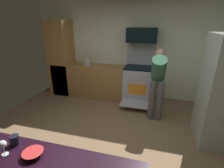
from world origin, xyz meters
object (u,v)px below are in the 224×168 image
object	(u,v)px
microwave	(142,35)
mixing_bowl_small	(33,154)
stock_pot	(87,62)
person_cook	(158,80)
oven_range	(139,83)
mug_tea	(15,140)
wine_glass_near	(3,145)

from	to	relation	value
microwave	mixing_bowl_small	bearing A→B (deg)	-100.15
stock_pot	person_cook	bearing A→B (deg)	-21.25
oven_range	stock_pot	xyz separation A→B (m)	(-1.47, 0.01, 0.48)
microwave	stock_pot	bearing A→B (deg)	-176.89
stock_pot	mug_tea	bearing A→B (deg)	-79.43
microwave	wine_glass_near	world-z (taller)	microwave
person_cook	mixing_bowl_small	world-z (taller)	person_cook
mixing_bowl_small	oven_range	bearing A→B (deg)	79.56
person_cook	wine_glass_near	world-z (taller)	person_cook
person_cook	stock_pot	distance (m)	2.08
microwave	mug_tea	size ratio (longest dim) A/B	7.53
oven_range	person_cook	size ratio (longest dim) A/B	1.04
person_cook	stock_pot	xyz separation A→B (m)	(-1.94, 0.75, 0.11)
oven_range	stock_pot	world-z (taller)	oven_range
mug_tea	mixing_bowl_small	bearing A→B (deg)	-16.69
microwave	stock_pot	world-z (taller)	microwave
oven_range	person_cook	distance (m)	0.95
oven_range	person_cook	bearing A→B (deg)	-57.75
microwave	mixing_bowl_small	distance (m)	3.50
oven_range	mug_tea	xyz separation A→B (m)	(-0.88, -3.18, 0.44)
person_cook	oven_range	bearing A→B (deg)	122.25
wine_glass_near	mug_tea	bearing A→B (deg)	97.46
microwave	wine_glass_near	distance (m)	3.59
person_cook	wine_glass_near	distance (m)	2.90
oven_range	mixing_bowl_small	world-z (taller)	oven_range
mug_tea	wine_glass_near	bearing A→B (deg)	-82.54
person_cook	mug_tea	distance (m)	2.78
microwave	person_cook	world-z (taller)	microwave
mixing_bowl_small	mug_tea	bearing A→B (deg)	163.31
person_cook	mixing_bowl_small	bearing A→B (deg)	-112.96
mug_tea	oven_range	bearing A→B (deg)	74.55
wine_glass_near	stock_pot	distance (m)	3.39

